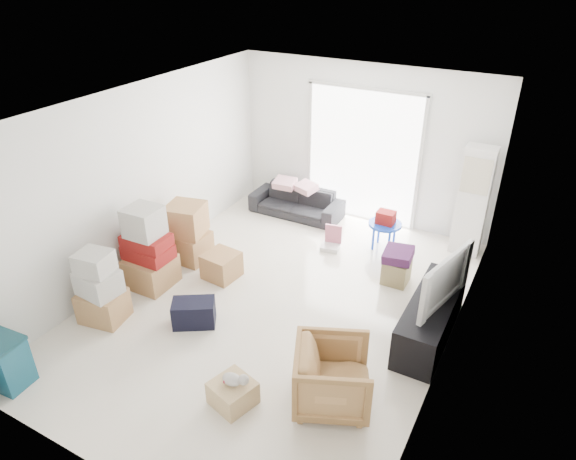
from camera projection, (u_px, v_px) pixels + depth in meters
The scene contains 21 objects.
room_shell at pixel (275, 215), 6.37m from camera, with size 4.98×6.48×3.18m.
sliding_door at pixel (362, 151), 8.71m from camera, with size 2.10×0.04×2.33m.
ac_tower at pixel (473, 201), 7.82m from camera, with size 0.45×0.30×1.75m, color white.
tv_console at pixel (431, 318), 6.31m from camera, with size 0.49×1.64×0.55m, color black.
television at pixel (434, 295), 6.14m from camera, with size 1.12×0.65×0.15m, color black.
sofa at pixel (297, 198), 9.21m from camera, with size 1.66×0.49×0.65m, color #222327.
pillow_left at pixel (285, 176), 9.10m from camera, with size 0.39×0.31×0.12m, color #D1989F.
pillow_right at pixel (307, 180), 8.94m from camera, with size 0.36×0.29×0.12m, color #D1989F.
armchair at pixel (333, 374), 5.30m from camera, with size 0.77×0.72×0.80m, color tan.
storage_bins at pixel (3, 361), 5.60m from camera, with size 0.56×0.41×0.61m.
box_stack_a at pixel (100, 290), 6.52m from camera, with size 0.62×0.54×1.00m.
box_stack_b at pixel (148, 252), 7.17m from camera, with size 0.65×0.61×1.22m.
box_stack_c at pixel (187, 233), 7.83m from camera, with size 0.63×0.63×0.92m.
loose_box at pixel (222, 265), 7.50m from camera, with size 0.46×0.46×0.38m, color tan.
duffel_bag at pixel (194, 313), 6.56m from camera, with size 0.53×0.32×0.34m, color black.
ottoman at pixel (396, 271), 7.39m from camera, with size 0.36×0.36×0.36m, color #8F7E53.
blanket at pixel (398, 257), 7.27m from camera, with size 0.39×0.39×0.14m, color #431C47.
kids_table at pixel (385, 222), 8.09m from camera, with size 0.53×0.53×0.65m.
toy_walker at pixel (331, 242), 8.26m from camera, with size 0.33×0.31×0.39m.
wood_crate at pixel (233, 393), 5.42m from camera, with size 0.41×0.41×0.27m, color #DCB27F.
plush_bunny at pixel (235, 379), 5.31m from camera, with size 0.29×0.16×0.15m.
Camera 1 is at (2.86, -4.89, 4.27)m, focal length 32.00 mm.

